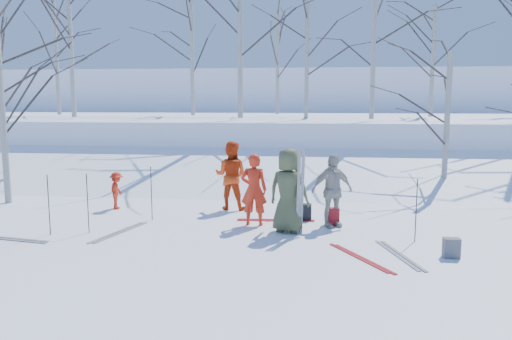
# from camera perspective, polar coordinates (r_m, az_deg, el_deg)

# --- Properties ---
(ground) EXTENTS (120.00, 120.00, 0.00)m
(ground) POSITION_cam_1_polar(r_m,az_deg,el_deg) (10.69, -0.93, -8.05)
(ground) COLOR white
(ground) RESTS_ON ground
(snow_ramp) EXTENTS (70.00, 9.49, 4.12)m
(snow_ramp) POSITION_cam_1_polar(r_m,az_deg,el_deg) (17.46, 2.06, -1.20)
(snow_ramp) COLOR white
(snow_ramp) RESTS_ON ground
(snow_plateau) EXTENTS (70.00, 18.00, 2.20)m
(snow_plateau) POSITION_cam_1_polar(r_m,az_deg,el_deg) (27.29, 3.73, 3.95)
(snow_plateau) COLOR white
(snow_plateau) RESTS_ON ground
(far_hill) EXTENTS (90.00, 30.00, 6.00)m
(far_hill) POSITION_cam_1_polar(r_m,az_deg,el_deg) (48.21, 5.00, 6.93)
(far_hill) COLOR white
(far_hill) RESTS_ON ground
(skier_olive_center) EXTENTS (1.08, 0.88, 1.90)m
(skier_olive_center) POSITION_cam_1_polar(r_m,az_deg,el_deg) (11.16, 3.74, -2.36)
(skier_olive_center) COLOR #434A2C
(skier_olive_center) RESTS_ON ground
(skier_red_north) EXTENTS (0.63, 0.41, 1.71)m
(skier_red_north) POSITION_cam_1_polar(r_m,az_deg,el_deg) (11.78, -0.25, -2.25)
(skier_red_north) COLOR red
(skier_red_north) RESTS_ON ground
(skier_redor_behind) EXTENTS (0.97, 0.80, 1.85)m
(skier_redor_behind) POSITION_cam_1_polar(r_m,az_deg,el_deg) (13.52, -2.89, -0.62)
(skier_redor_behind) COLOR red
(skier_redor_behind) RESTS_ON ground
(skier_red_seated) EXTENTS (0.45, 0.70, 1.02)m
(skier_red_seated) POSITION_cam_1_polar(r_m,az_deg,el_deg) (14.09, -15.62, -2.27)
(skier_red_seated) COLOR red
(skier_red_seated) RESTS_ON ground
(skier_cream_east) EXTENTS (1.10, 0.79, 1.73)m
(skier_cream_east) POSITION_cam_1_polar(r_m,az_deg,el_deg) (11.77, 8.68, -2.32)
(skier_cream_east) COLOR beige
(skier_cream_east) RESTS_ON ground
(dog) EXTENTS (0.62, 0.70, 0.55)m
(dog) POSITION_cam_1_polar(r_m,az_deg,el_deg) (11.45, 4.41, -5.56)
(dog) COLOR black
(dog) RESTS_ON ground
(upright_ski_left) EXTENTS (0.10, 0.16, 1.90)m
(upright_ski_left) POSITION_cam_1_polar(r_m,az_deg,el_deg) (10.94, 4.88, -2.59)
(upright_ski_left) COLOR silver
(upright_ski_left) RESTS_ON ground
(upright_ski_right) EXTENTS (0.13, 0.23, 1.89)m
(upright_ski_right) POSITION_cam_1_polar(r_m,az_deg,el_deg) (10.97, 5.29, -2.57)
(upright_ski_right) COLOR silver
(upright_ski_right) RESTS_ON ground
(ski_pair_a) EXTENTS (0.40, 1.92, 0.02)m
(ski_pair_a) POSITION_cam_1_polar(r_m,az_deg,el_deg) (12.38, 2.26, -5.75)
(ski_pair_a) COLOR #A31718
(ski_pair_a) RESTS_ON ground
(ski_pair_b) EXTENTS (1.18, 2.00, 0.02)m
(ski_pair_b) POSITION_cam_1_polar(r_m,az_deg,el_deg) (10.09, 16.03, -9.31)
(ski_pair_b) COLOR silver
(ski_pair_b) RESTS_ON ground
(ski_pair_c) EXTENTS (1.17, 2.00, 0.02)m
(ski_pair_c) POSITION_cam_1_polar(r_m,az_deg,el_deg) (11.70, -15.37, -6.88)
(ski_pair_c) COLOR silver
(ski_pair_c) RESTS_ON ground
(ski_pair_d) EXTENTS (0.83, 1.97, 0.02)m
(ski_pair_d) POSITION_cam_1_polar(r_m,az_deg,el_deg) (11.99, -26.29, -7.07)
(ski_pair_d) COLOR silver
(ski_pair_d) RESTS_ON ground
(ski_pair_e) EXTENTS (1.84, 2.07, 0.02)m
(ski_pair_e) POSITION_cam_1_polar(r_m,az_deg,el_deg) (9.74, 11.84, -9.80)
(ski_pair_e) COLOR #A31718
(ski_pair_e) RESTS_ON ground
(ski_pole_a) EXTENTS (0.02, 0.02, 1.34)m
(ski_pole_a) POSITION_cam_1_polar(r_m,az_deg,el_deg) (11.88, -22.60, -3.72)
(ski_pole_a) COLOR black
(ski_pole_a) RESTS_ON ground
(ski_pole_b) EXTENTS (0.02, 0.02, 1.34)m
(ski_pole_b) POSITION_cam_1_polar(r_m,az_deg,el_deg) (12.89, 3.48, -2.21)
(ski_pole_b) COLOR black
(ski_pole_b) RESTS_ON ground
(ski_pole_c) EXTENTS (0.02, 0.02, 1.34)m
(ski_pole_c) POSITION_cam_1_polar(r_m,az_deg,el_deg) (12.98, 4.66, -2.15)
(ski_pole_c) COLOR black
(ski_pole_c) RESTS_ON ground
(ski_pole_d) EXTENTS (0.02, 0.02, 1.34)m
(ski_pole_d) POSITION_cam_1_polar(r_m,az_deg,el_deg) (12.58, -11.86, -2.62)
(ski_pole_d) COLOR black
(ski_pole_d) RESTS_ON ground
(ski_pole_e) EXTENTS (0.02, 0.02, 1.34)m
(ski_pole_e) POSITION_cam_1_polar(r_m,az_deg,el_deg) (11.75, -18.68, -3.64)
(ski_pole_e) COLOR black
(ski_pole_e) RESTS_ON ground
(ski_pole_f) EXTENTS (0.02, 0.02, 1.34)m
(ski_pole_f) POSITION_cam_1_polar(r_m,az_deg,el_deg) (10.98, 17.84, -4.41)
(ski_pole_f) COLOR black
(ski_pole_f) RESTS_ON ground
(backpack_red) EXTENTS (0.32, 0.22, 0.42)m
(backpack_red) POSITION_cam_1_polar(r_m,az_deg,el_deg) (12.04, 8.73, -5.27)
(backpack_red) COLOR maroon
(backpack_red) RESTS_ON ground
(backpack_grey) EXTENTS (0.30, 0.20, 0.38)m
(backpack_grey) POSITION_cam_1_polar(r_m,az_deg,el_deg) (10.22, 21.43, -8.29)
(backpack_grey) COLOR #525459
(backpack_grey) RESTS_ON ground
(backpack_dark) EXTENTS (0.34, 0.24, 0.40)m
(backpack_dark) POSITION_cam_1_polar(r_m,az_deg,el_deg) (12.46, 5.56, -4.80)
(backpack_dark) COLOR black
(backpack_dark) RESTS_ON ground
(birch_plateau_a) EXTENTS (4.26, 4.26, 5.23)m
(birch_plateau_a) POSITION_cam_1_polar(r_m,az_deg,el_deg) (26.14, 2.47, 12.15)
(birch_plateau_a) COLOR silver
(birch_plateau_a) RESTS_ON snow_plateau
(birch_plateau_b) EXTENTS (4.09, 4.09, 4.98)m
(birch_plateau_b) POSITION_cam_1_polar(r_m,az_deg,el_deg) (21.49, 5.84, 12.65)
(birch_plateau_b) COLOR silver
(birch_plateau_b) RESTS_ON snow_plateau
(birch_plateau_d) EXTENTS (5.54, 5.54, 7.06)m
(birch_plateau_d) POSITION_cam_1_polar(r_m,az_deg,el_deg) (20.88, -1.84, 15.70)
(birch_plateau_d) COLOR silver
(birch_plateau_d) RESTS_ON snow_plateau
(birch_plateau_g) EXTENTS (4.36, 4.36, 5.38)m
(birch_plateau_g) POSITION_cam_1_polar(r_m,az_deg,el_deg) (24.15, -7.32, 12.60)
(birch_plateau_g) COLOR silver
(birch_plateau_g) RESTS_ON snow_plateau
(birch_plateau_h) EXTENTS (4.59, 4.59, 5.70)m
(birch_plateau_h) POSITION_cam_1_polar(r_m,az_deg,el_deg) (20.19, 13.30, 13.80)
(birch_plateau_h) COLOR silver
(birch_plateau_h) RESTS_ON snow_plateau
(birch_plateau_i) EXTENTS (4.99, 4.99, 6.27)m
(birch_plateau_i) POSITION_cam_1_polar(r_m,az_deg,el_deg) (23.44, -20.42, 13.40)
(birch_plateau_i) COLOR silver
(birch_plateau_i) RESTS_ON snow_plateau
(birch_plateau_j) EXTENTS (4.49, 4.49, 5.56)m
(birch_plateau_j) POSITION_cam_1_polar(r_m,az_deg,el_deg) (26.93, -21.85, 11.82)
(birch_plateau_j) COLOR silver
(birch_plateau_j) RESTS_ON snow_plateau
(birch_plateau_k) EXTENTS (4.00, 4.00, 4.86)m
(birch_plateau_k) POSITION_cam_1_polar(r_m,az_deg,el_deg) (23.74, 19.56, 11.66)
(birch_plateau_k) COLOR silver
(birch_plateau_k) RESTS_ON snow_plateau
(birch_edge_a) EXTENTS (4.48, 4.48, 5.54)m
(birch_edge_a) POSITION_cam_1_polar(r_m,az_deg,el_deg) (15.87, -27.06, 6.49)
(birch_edge_a) COLOR silver
(birch_edge_a) RESTS_ON ground
(birch_edge_d) EXTENTS (4.60, 4.60, 5.71)m
(birch_edge_d) POSITION_cam_1_polar(r_m,az_deg,el_deg) (18.47, -27.12, 6.86)
(birch_edge_d) COLOR silver
(birch_edge_d) RESTS_ON ground
(birch_edge_e) EXTENTS (3.70, 3.70, 4.42)m
(birch_edge_e) POSITION_cam_1_polar(r_m,az_deg,el_deg) (16.60, 20.98, 4.94)
(birch_edge_e) COLOR silver
(birch_edge_e) RESTS_ON ground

